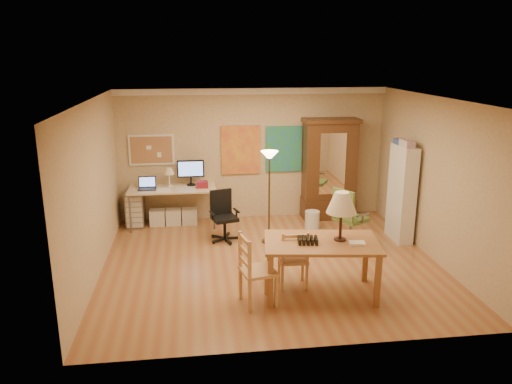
{
  "coord_description": "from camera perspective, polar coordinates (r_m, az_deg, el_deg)",
  "views": [
    {
      "loc": [
        -1.22,
        -7.59,
        3.38
      ],
      "look_at": [
        -0.21,
        0.3,
        1.15
      ],
      "focal_mm": 35.0,
      "sensor_mm": 36.0,
      "label": 1
    }
  ],
  "objects": [
    {
      "name": "office_chair_black",
      "position": [
        9.31,
        -3.66,
        -4.03
      ],
      "size": [
        0.58,
        0.58,
        0.94
      ],
      "color": "black",
      "rests_on": "floor"
    },
    {
      "name": "floor",
      "position": [
        8.39,
        1.7,
        -8.12
      ],
      "size": [
        5.5,
        5.5,
        0.0
      ],
      "primitive_type": "plane",
      "color": "#9A5A36",
      "rests_on": "ground"
    },
    {
      "name": "computer_desk",
      "position": [
        10.17,
        -9.3,
        -1.15
      ],
      "size": [
        1.72,
        0.75,
        1.3
      ],
      "color": "beige",
      "rests_on": "floor"
    },
    {
      "name": "armoire",
      "position": [
        10.51,
        8.34,
        1.88
      ],
      "size": [
        1.14,
        0.54,
        2.1
      ],
      "color": "#38200F",
      "rests_on": "floor"
    },
    {
      "name": "bookshelf",
      "position": [
        9.52,
        16.3,
        -0.21
      ],
      "size": [
        0.27,
        0.71,
        1.77
      ],
      "color": "white",
      "rests_on": "floor"
    },
    {
      "name": "dining_table",
      "position": [
        7.13,
        8.31,
        -4.4
      ],
      "size": [
        1.72,
        1.17,
        1.51
      ],
      "color": "#965F31",
      "rests_on": "floor"
    },
    {
      "name": "crown_molding",
      "position": [
        10.15,
        -0.38,
        11.45
      ],
      "size": [
        5.5,
        0.08,
        0.12
      ],
      "primitive_type": "cube",
      "color": "white",
      "rests_on": "floor"
    },
    {
      "name": "wastebin",
      "position": [
        9.96,
        6.43,
        -3.2
      ],
      "size": [
        0.29,
        0.29,
        0.36
      ],
      "primitive_type": "cylinder",
      "color": "silver",
      "rests_on": "floor"
    },
    {
      "name": "drawer_cart",
      "position": [
        10.3,
        -13.65,
        -1.88
      ],
      "size": [
        0.36,
        0.43,
        0.72
      ],
      "color": "slate",
      "rests_on": "floor"
    },
    {
      "name": "office_chair_green",
      "position": [
        9.19,
        10.57,
        -4.31
      ],
      "size": [
        0.67,
        0.67,
        1.07
      ],
      "color": "slate",
      "rests_on": "floor"
    },
    {
      "name": "art_panel_right",
      "position": [
        10.41,
        3.19,
        4.92
      ],
      "size": [
        0.75,
        0.04,
        0.95
      ],
      "primitive_type": "cube",
      "color": "teal",
      "rests_on": "floor"
    },
    {
      "name": "ladder_chair_left",
      "position": [
        6.94,
        -0.02,
        -9.11
      ],
      "size": [
        0.54,
        0.55,
        1.02
      ],
      "color": "tan",
      "rests_on": "floor"
    },
    {
      "name": "corkboard",
      "position": [
        10.26,
        -11.85,
        4.74
      ],
      "size": [
        0.9,
        0.04,
        0.62
      ],
      "primitive_type": "cube",
      "color": "#9D704A",
      "rests_on": "floor"
    },
    {
      "name": "torchiere_lamp",
      "position": [
        8.88,
        1.54,
        2.55
      ],
      "size": [
        0.31,
        0.31,
        1.71
      ],
      "color": "#42331A",
      "rests_on": "floor"
    },
    {
      "name": "art_panel_left",
      "position": [
        10.28,
        -1.76,
        4.81
      ],
      "size": [
        0.8,
        0.04,
        1.0
      ],
      "primitive_type": "cube",
      "color": "gold",
      "rests_on": "floor"
    },
    {
      "name": "ladder_chair_back",
      "position": [
        7.45,
        4.28,
        -7.8
      ],
      "size": [
        0.43,
        0.41,
        0.9
      ],
      "color": "tan",
      "rests_on": "floor"
    }
  ]
}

